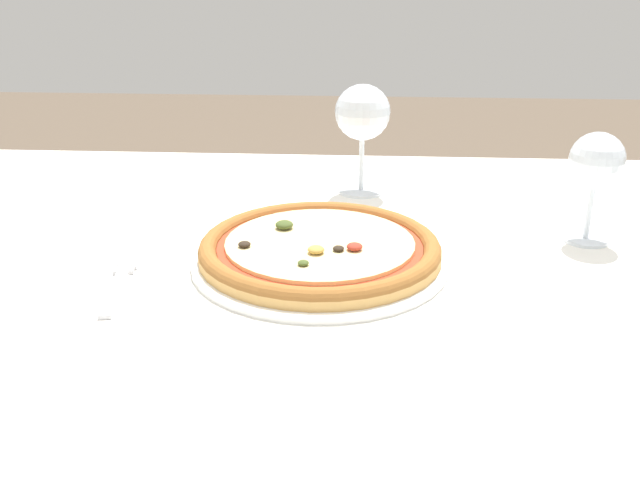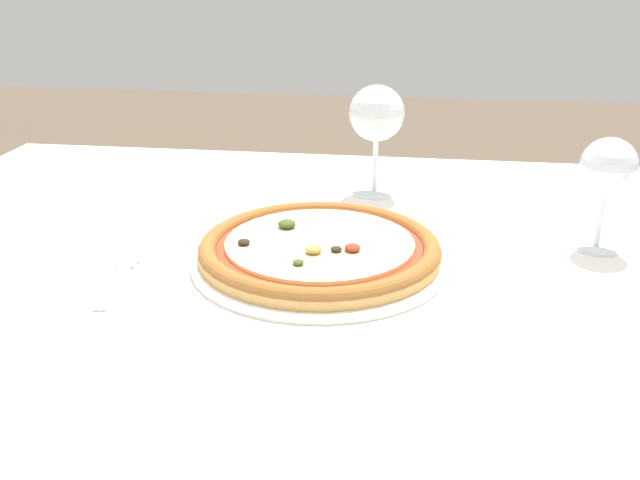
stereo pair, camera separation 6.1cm
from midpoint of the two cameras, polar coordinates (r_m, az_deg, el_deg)
dining_table at (r=0.90m, az=2.54°, el=-6.71°), size 1.46×1.00×0.74m
pizza_plate at (r=0.87m, az=-2.03°, el=-0.81°), size 0.31×0.31×0.04m
fork at (r=0.86m, az=-17.71°, el=-3.16°), size 0.05×0.17×0.00m
wine_glass_far_left at (r=1.10m, az=1.81°, el=9.91°), size 0.09×0.09×0.17m
wine_glass_far_right at (r=0.96m, az=19.56°, el=5.76°), size 0.07×0.07×0.15m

